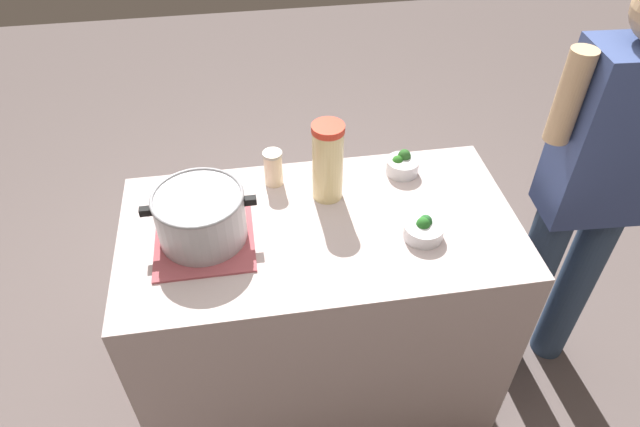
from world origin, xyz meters
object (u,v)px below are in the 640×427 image
(person_cook, at_px, (591,194))
(lemonade_pitcher, at_px, (328,162))
(broccoli_bowl_front, at_px, (402,165))
(broccoli_bowl_center, at_px, (423,229))
(cooking_pot, at_px, (201,215))
(mason_jar, at_px, (273,168))

(person_cook, bearing_deg, lemonade_pitcher, 170.36)
(broccoli_bowl_front, height_order, broccoli_bowl_center, broccoli_bowl_front)
(cooking_pot, bearing_deg, lemonade_pitcher, 18.45)
(mason_jar, xyz_separation_m, person_cook, (1.08, -0.25, -0.06))
(lemonade_pitcher, bearing_deg, mason_jar, 151.27)
(lemonade_pitcher, bearing_deg, person_cook, -9.64)
(cooking_pot, xyz_separation_m, person_cook, (1.33, -0.01, -0.08))
(cooking_pot, relative_size, broccoli_bowl_center, 2.76)
(mason_jar, xyz_separation_m, broccoli_bowl_front, (0.47, -0.01, -0.03))
(lemonade_pitcher, xyz_separation_m, broccoli_bowl_front, (0.29, 0.09, -0.11))
(cooking_pot, bearing_deg, broccoli_bowl_center, -8.72)
(mason_jar, distance_m, broccoli_bowl_center, 0.57)
(cooking_pot, bearing_deg, mason_jar, 43.86)
(lemonade_pitcher, height_order, broccoli_bowl_center, lemonade_pitcher)
(lemonade_pitcher, bearing_deg, cooking_pot, -161.55)
(cooking_pot, distance_m, person_cook, 1.33)
(mason_jar, distance_m, broccoli_bowl_front, 0.47)
(cooking_pot, height_order, broccoli_bowl_center, cooking_pot)
(mason_jar, bearing_deg, cooking_pot, -136.14)
(broccoli_bowl_front, distance_m, person_cook, 0.66)
(lemonade_pitcher, relative_size, person_cook, 0.17)
(cooking_pot, relative_size, person_cook, 0.21)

